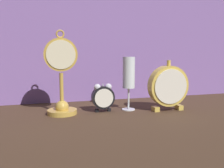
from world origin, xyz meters
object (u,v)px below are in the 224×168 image
object	(u,v)px
pocket_watch_on_stand	(61,83)
champagne_flute	(129,76)
mantel_clock_silver	(168,86)
alarm_clock_twin_bell	(103,96)

from	to	relation	value
pocket_watch_on_stand	champagne_flute	distance (m)	0.25
mantel_clock_silver	alarm_clock_twin_bell	bearing A→B (deg)	168.55
pocket_watch_on_stand	champagne_flute	bearing A→B (deg)	-1.01
alarm_clock_twin_bell	champagne_flute	world-z (taller)	champagne_flute
pocket_watch_on_stand	alarm_clock_twin_bell	world-z (taller)	pocket_watch_on_stand
pocket_watch_on_stand	alarm_clock_twin_bell	bearing A→B (deg)	-2.81
alarm_clock_twin_bell	mantel_clock_silver	xyz separation A→B (m)	(0.24, -0.05, 0.03)
alarm_clock_twin_bell	mantel_clock_silver	world-z (taller)	mantel_clock_silver
pocket_watch_on_stand	alarm_clock_twin_bell	size ratio (longest dim) A/B	2.83
alarm_clock_twin_bell	pocket_watch_on_stand	bearing A→B (deg)	177.19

